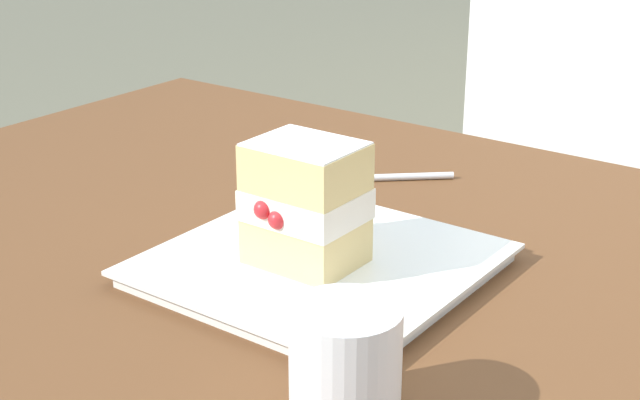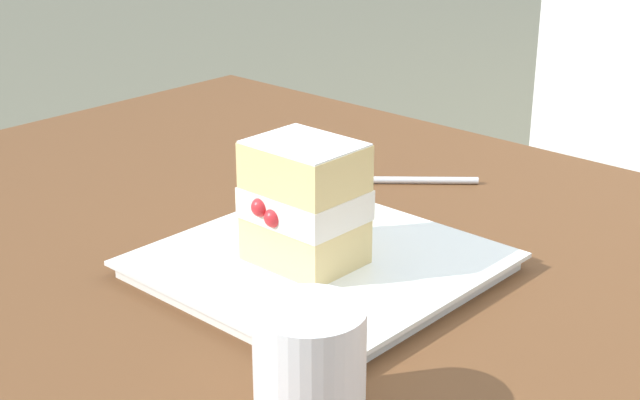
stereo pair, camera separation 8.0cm
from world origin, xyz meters
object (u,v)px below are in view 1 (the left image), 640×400
at_px(dessert_plate, 320,265).
at_px(dessert_fork, 368,178).
at_px(coffee_cup, 345,362).
at_px(cake_slice, 306,204).

distance_m(dessert_plate, dessert_fork, 0.24).
xyz_separation_m(dessert_fork, coffee_cup, (0.24, -0.39, 0.04)).
xyz_separation_m(cake_slice, dessert_fork, (-0.09, 0.24, -0.07)).
height_order(dessert_plate, cake_slice, cake_slice).
relative_size(cake_slice, dessert_fork, 0.79).
bearing_deg(coffee_cup, dessert_plate, 130.65).
distance_m(dessert_plate, coffee_cup, 0.22).
xyz_separation_m(dessert_plate, coffee_cup, (0.14, -0.17, 0.03)).
relative_size(dessert_plate, coffee_cup, 3.33).
height_order(dessert_plate, dessert_fork, dessert_plate).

